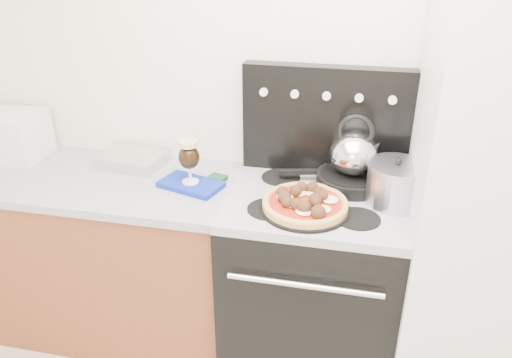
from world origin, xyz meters
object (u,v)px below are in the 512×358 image
(stove_body, at_px, (311,286))
(pizza_pan, at_px, (305,208))
(fridge, at_px, (492,211))
(toaster_oven, at_px, (6,135))
(tea_kettle, at_px, (354,150))
(base_cabinet, at_px, (99,256))
(beer_glass, at_px, (189,162))
(stock_pot, at_px, (395,185))
(pizza, at_px, (305,202))
(skillet, at_px, (351,180))
(oven_mitt, at_px, (191,185))

(stove_body, distance_m, pizza_pan, 0.50)
(stove_body, bearing_deg, fridge, -2.05)
(toaster_oven, bearing_deg, tea_kettle, -2.95)
(stove_body, xyz_separation_m, tea_kettle, (0.14, 0.14, 0.65))
(base_cabinet, distance_m, beer_glass, 0.80)
(stock_pot, bearing_deg, stove_body, -177.10)
(toaster_oven, height_order, tea_kettle, tea_kettle)
(beer_glass, xyz_separation_m, stock_pot, (0.89, 0.00, -0.02))
(pizza, bearing_deg, tea_kettle, 56.40)
(beer_glass, xyz_separation_m, pizza, (0.54, -0.13, -0.07))
(beer_glass, xyz_separation_m, skillet, (0.71, 0.13, -0.08))
(fridge, distance_m, oven_mitt, 1.27)
(toaster_oven, xyz_separation_m, stock_pot, (1.92, -0.13, -0.01))
(stove_body, distance_m, skillet, 0.55)
(fridge, relative_size, oven_mitt, 6.83)
(fridge, bearing_deg, toaster_oven, 175.68)
(pizza_pan, relative_size, stock_pot, 1.59)
(fridge, height_order, skillet, fridge)
(beer_glass, relative_size, pizza, 0.59)
(pizza, xyz_separation_m, skillet, (0.17, 0.26, -0.01))
(oven_mitt, bearing_deg, tea_kettle, 10.40)
(skillet, bearing_deg, stove_body, -134.21)
(fridge, xyz_separation_m, stock_pot, (-0.38, 0.04, 0.05))
(skillet, bearing_deg, pizza_pan, -123.60)
(stove_body, relative_size, pizza_pan, 2.38)
(stove_body, height_order, stock_pot, stock_pot)
(pizza_pan, distance_m, pizza, 0.03)
(stove_body, xyz_separation_m, pizza_pan, (-0.04, -0.12, 0.49))
(beer_glass, relative_size, stock_pot, 0.89)
(oven_mitt, bearing_deg, pizza_pan, -13.87)
(skillet, relative_size, stock_pot, 1.34)
(toaster_oven, height_order, oven_mitt, toaster_oven)
(pizza, distance_m, skillet, 0.32)
(oven_mitt, bearing_deg, pizza, -13.87)
(pizza, distance_m, stock_pot, 0.38)
(stove_body, xyz_separation_m, oven_mitt, (-0.57, 0.01, 0.47))
(pizza_pan, relative_size, tea_kettle, 1.60)
(oven_mitt, height_order, skillet, skillet)
(fridge, relative_size, skillet, 6.09)
(base_cabinet, bearing_deg, stove_body, -1.30)
(stove_body, height_order, pizza_pan, pizza_pan)
(toaster_oven, bearing_deg, pizza, -12.54)
(fridge, bearing_deg, skillet, 163.29)
(stock_pot, bearing_deg, beer_glass, -179.77)
(toaster_oven, height_order, pizza, toaster_oven)
(base_cabinet, height_order, skillet, skillet)
(beer_glass, bearing_deg, oven_mitt, 0.00)
(fridge, distance_m, skillet, 0.59)
(pizza_pan, distance_m, stock_pot, 0.39)
(base_cabinet, bearing_deg, stock_pot, -0.35)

